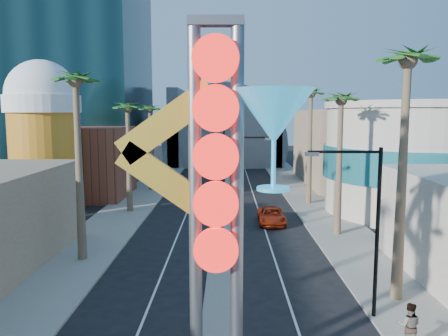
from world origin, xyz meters
TOP-DOWN VIEW (x-y plane):
  - sidewalk_west at (-9.50, 35.00)m, footprint 5.00×100.00m
  - sidewalk_east at (9.50, 35.00)m, footprint 5.00×100.00m
  - median at (0.00, 38.00)m, footprint 1.60×84.00m
  - hotel_tower at (-22.00, 52.00)m, footprint 20.00×20.00m
  - brick_filler_west at (-16.00, 38.00)m, footprint 10.00×10.00m
  - filler_east at (16.00, 48.00)m, footprint 10.00×20.00m
  - beer_mug at (-17.00, 30.00)m, footprint 7.00×7.00m
  - turquoise_building at (18.00, 30.00)m, footprint 16.60×16.60m
  - canopy at (0.00, 72.00)m, footprint 22.00×16.00m
  - neon_sign at (0.82, 2.96)m, footprint 6.53×2.60m
  - streetlight_0 at (0.55, 20.00)m, footprint 3.79×0.25m
  - streetlight_1 at (-0.55, 44.00)m, footprint 3.79×0.25m
  - streetlight_2 at (6.72, 8.00)m, footprint 3.45×0.25m
  - palm_1 at (-9.00, 16.00)m, footprint 2.40×2.40m
  - palm_2 at (-9.00, 30.00)m, footprint 2.40×2.40m
  - palm_3 at (-9.00, 42.00)m, footprint 2.40×2.40m
  - palm_5 at (9.00, 10.00)m, footprint 2.40×2.40m
  - palm_6 at (9.00, 22.00)m, footprint 2.40×2.40m
  - palm_7 at (9.00, 34.00)m, footprint 2.40×2.40m
  - red_pickup at (4.25, 25.78)m, footprint 2.36×4.95m
  - pedestrian_b at (7.64, 5.19)m, footprint 1.10×0.97m

SIDE VIEW (x-z plane):
  - sidewalk_west at x=-9.50m, z-range 0.00..0.15m
  - sidewalk_east at x=9.50m, z-range 0.00..0.15m
  - median at x=0.00m, z-range 0.00..0.15m
  - red_pickup at x=4.25m, z-range 0.00..1.36m
  - pedestrian_b at x=7.64m, z-range 0.15..2.04m
  - brick_filler_west at x=-16.00m, z-range 0.00..8.00m
  - canopy at x=0.00m, z-range -6.69..15.31m
  - streetlight_2 at x=6.72m, z-range 0.83..8.83m
  - streetlight_0 at x=0.55m, z-range 0.88..8.88m
  - streetlight_1 at x=-0.55m, z-range 0.88..8.88m
  - filler_east at x=16.00m, z-range 0.00..10.00m
  - turquoise_building at x=18.00m, z-range -0.05..10.55m
  - neon_sign at x=0.82m, z-range 1.03..13.58m
  - beer_mug at x=-17.00m, z-range 0.59..15.09m
  - palm_2 at x=-9.00m, z-range 3.88..15.08m
  - palm_3 at x=-9.00m, z-range 3.88..15.08m
  - palm_6 at x=9.00m, z-range 4.08..15.78m
  - palm_1 at x=-9.00m, z-range 4.47..17.17m
  - palm_7 at x=9.00m, z-range 4.47..17.17m
  - palm_5 at x=9.00m, z-range 4.67..17.87m
  - hotel_tower at x=-22.00m, z-range 0.00..50.00m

